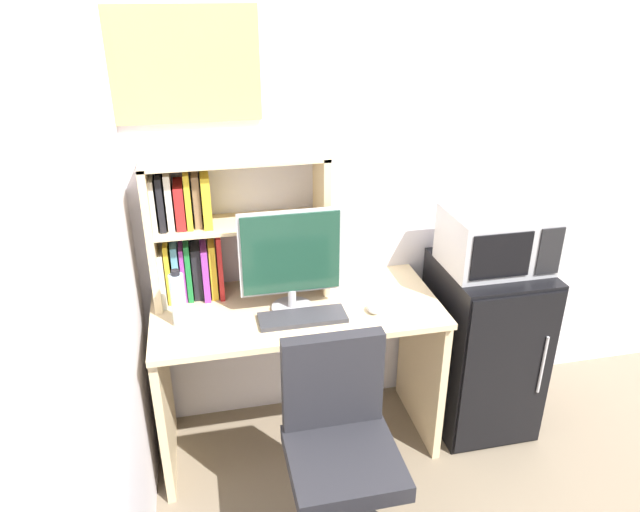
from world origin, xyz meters
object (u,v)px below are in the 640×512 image
(keyboard, at_px, (303,318))
(water_bottle, at_px, (178,299))
(desk_chair, at_px, (340,466))
(wall_corkboard, at_px, (165,66))
(mini_fridge, at_px, (482,345))
(hutch_bookshelf, at_px, (211,228))
(computer_mouse, at_px, (373,308))
(microwave, at_px, (496,239))
(monitor, at_px, (291,258))

(keyboard, xyz_separation_m, water_bottle, (-0.51, 0.07, 0.11))
(desk_chair, bearing_deg, wall_corkboard, 119.67)
(mini_fridge, xyz_separation_m, wall_corkboard, (-1.40, 0.29, 1.34))
(hutch_bookshelf, distance_m, mini_fridge, 1.45)
(water_bottle, bearing_deg, hutch_bookshelf, 55.41)
(keyboard, bearing_deg, mini_fridge, 6.98)
(computer_mouse, bearing_deg, keyboard, 179.28)
(microwave, bearing_deg, mini_fridge, -90.22)
(hutch_bookshelf, xyz_separation_m, computer_mouse, (0.66, -0.31, -0.31))
(hutch_bookshelf, distance_m, water_bottle, 0.35)
(keyboard, xyz_separation_m, computer_mouse, (0.31, -0.00, 0.01))
(water_bottle, height_order, wall_corkboard, wall_corkboard)
(water_bottle, distance_m, desk_chair, 0.93)
(monitor, bearing_deg, hutch_bookshelf, 146.36)
(keyboard, height_order, desk_chair, desk_chair)
(computer_mouse, xyz_separation_m, mini_fridge, (0.62, 0.12, -0.35))
(wall_corkboard, bearing_deg, mini_fridge, -11.72)
(microwave, bearing_deg, water_bottle, -178.31)
(desk_chair, bearing_deg, monitor, 96.98)
(microwave, xyz_separation_m, desk_chair, (-0.89, -0.62, -0.59))
(monitor, relative_size, microwave, 1.00)
(monitor, bearing_deg, keyboard, -73.58)
(monitor, bearing_deg, desk_chair, -83.02)
(water_bottle, distance_m, wall_corkboard, 0.95)
(monitor, distance_m, mini_fridge, 1.13)
(hutch_bookshelf, xyz_separation_m, water_bottle, (-0.16, -0.23, -0.21))
(keyboard, height_order, mini_fridge, mini_fridge)
(mini_fridge, height_order, desk_chair, desk_chair)
(water_bottle, height_order, microwave, microwave)
(monitor, bearing_deg, microwave, 1.19)
(hutch_bookshelf, height_order, keyboard, hutch_bookshelf)
(hutch_bookshelf, relative_size, computer_mouse, 9.70)
(desk_chair, xyz_separation_m, wall_corkboard, (-0.51, 0.90, 1.36))
(keyboard, bearing_deg, computer_mouse, -0.72)
(keyboard, bearing_deg, wall_corkboard, 139.27)
(monitor, height_order, computer_mouse, monitor)
(monitor, xyz_separation_m, wall_corkboard, (-0.44, 0.31, 0.76))
(hutch_bookshelf, bearing_deg, monitor, -33.64)
(mini_fridge, relative_size, microwave, 1.89)
(hutch_bookshelf, bearing_deg, microwave, -8.52)
(desk_chair, bearing_deg, computer_mouse, 61.42)
(hutch_bookshelf, bearing_deg, desk_chair, -64.16)
(computer_mouse, distance_m, mini_fridge, 0.72)
(microwave, bearing_deg, monitor, -178.81)
(monitor, xyz_separation_m, water_bottle, (-0.48, -0.02, -0.13))
(monitor, relative_size, wall_corkboard, 0.61)
(hutch_bookshelf, height_order, wall_corkboard, wall_corkboard)
(monitor, relative_size, water_bottle, 1.82)
(desk_chair, height_order, wall_corkboard, wall_corkboard)
(monitor, relative_size, desk_chair, 0.51)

